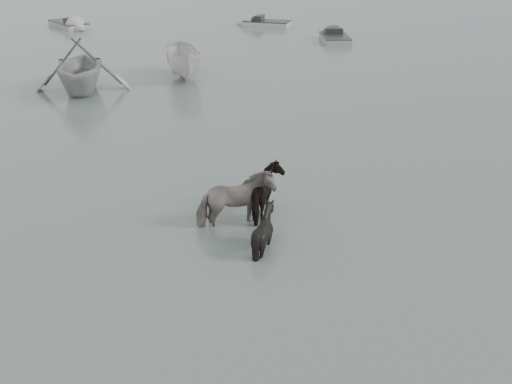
# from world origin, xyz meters

# --- Properties ---
(ground) EXTENTS (140.00, 140.00, 0.00)m
(ground) POSITION_xyz_m (0.00, 0.00, 0.00)
(ground) COLOR #4F5E5B
(ground) RESTS_ON ground
(pony_pinto) EXTENTS (2.03, 0.94, 1.71)m
(pony_pinto) POSITION_xyz_m (0.06, 1.95, 0.85)
(pony_pinto) COLOR black
(pony_pinto) RESTS_ON ground
(pony_dark) EXTENTS (1.50, 1.68, 1.49)m
(pony_dark) POSITION_xyz_m (1.14, 2.14, 0.75)
(pony_dark) COLOR black
(pony_dark) RESTS_ON ground
(pony_black) EXTENTS (1.41, 1.30, 1.39)m
(pony_black) POSITION_xyz_m (0.20, 0.49, 0.70)
(pony_black) COLOR black
(pony_black) RESTS_ON ground
(rowboat_trail) EXTENTS (5.63, 6.10, 2.68)m
(rowboat_trail) POSITION_xyz_m (-0.96, 17.51, 1.34)
(rowboat_trail) COLOR #AAACAA
(rowboat_trail) RESTS_ON ground
(boat_small) EXTENTS (2.61, 4.70, 1.72)m
(boat_small) POSITION_xyz_m (4.21, 18.20, 0.86)
(boat_small) COLOR silver
(boat_small) RESTS_ON ground
(skiff_port) EXTENTS (3.19, 4.84, 0.75)m
(skiff_port) POSITION_xyz_m (16.21, 23.66, 0.38)
(skiff_port) COLOR #949694
(skiff_port) RESTS_ON ground
(skiff_mid) EXTENTS (2.74, 5.44, 0.75)m
(skiff_mid) POSITION_xyz_m (1.65, 36.58, 0.38)
(skiff_mid) COLOR #A3A5A2
(skiff_mid) RESTS_ON ground
(skiff_star) EXTENTS (4.57, 4.23, 0.75)m
(skiff_star) POSITION_xyz_m (14.87, 31.03, 0.38)
(skiff_star) COLOR #B9BAB5
(skiff_star) RESTS_ON ground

